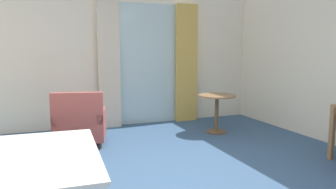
% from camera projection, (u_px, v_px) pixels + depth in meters
% --- Properties ---
extents(wall_back, '(6.28, 0.12, 2.78)m').
position_uv_depth(wall_back, '(112.00, 56.00, 6.36)').
color(wall_back, silver).
rests_on(wall_back, ground).
extents(balcony_glass_door, '(1.20, 0.02, 2.45)m').
position_uv_depth(balcony_glass_door, '(148.00, 64.00, 6.57)').
color(balcony_glass_door, silver).
rests_on(balcony_glass_door, ground).
extents(curtain_panel_left, '(0.42, 0.10, 2.46)m').
position_uv_depth(curtain_panel_left, '(109.00, 65.00, 6.18)').
color(curtain_panel_left, beige).
rests_on(curtain_panel_left, ground).
extents(curtain_panel_right, '(0.47, 0.10, 2.46)m').
position_uv_depth(curtain_panel_right, '(186.00, 64.00, 6.77)').
color(curtain_panel_right, tan).
rests_on(curtain_panel_right, ground).
extents(armchair_by_window, '(0.92, 0.94, 0.88)m').
position_uv_depth(armchair_by_window, '(80.00, 124.00, 5.09)').
color(armchair_by_window, '#9E4C47').
rests_on(armchair_by_window, ground).
extents(round_cafe_table, '(0.68, 0.68, 0.70)m').
position_uv_depth(round_cafe_table, '(217.00, 105.00, 5.84)').
color(round_cafe_table, olive).
rests_on(round_cafe_table, ground).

